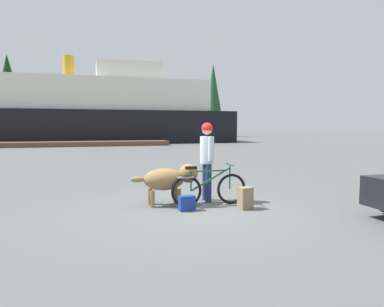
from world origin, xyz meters
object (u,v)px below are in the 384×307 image
person_cyclist (207,153)px  dog (169,179)px  handbag_pannier (187,203)px  ferry_boat (104,113)px  sailboat_moored (96,136)px  backpack (245,198)px  bicycle (209,189)px

person_cyclist → dog: 1.05m
handbag_pannier → ferry_boat: ferry_boat is taller
sailboat_moored → backpack: bearing=-85.8°
dog → handbag_pannier: dog is taller
dog → sailboat_moored: size_ratio=0.15×
dog → sailboat_moored: bearing=92.0°
ferry_boat → person_cyclist: bearing=-87.4°
handbag_pannier → ferry_boat: size_ratio=0.01×
person_cyclist → backpack: bearing=-60.8°
bicycle → sailboat_moored: bearing=93.3°
bicycle → person_cyclist: person_cyclist is taller
bicycle → handbag_pannier: 0.69m
dog → backpack: dog is taller
dog → backpack: bearing=-29.9°
person_cyclist → backpack: size_ratio=3.96×
handbag_pannier → ferry_boat: bearing=91.3°
person_cyclist → handbag_pannier: bearing=-132.7°
dog → backpack: size_ratio=3.27×
bicycle → person_cyclist: (0.10, 0.43, 0.73)m
backpack → handbag_pannier: backpack is taller
person_cyclist → ferry_boat: size_ratio=0.07×
backpack → sailboat_moored: 36.42m
handbag_pannier → sailboat_moored: sailboat_moored is taller
sailboat_moored → dog: bearing=-88.0°
bicycle → dog: bearing=158.8°
person_cyclist → ferry_boat: (-1.36, 30.17, 2.05)m
person_cyclist → backpack: 1.38m
person_cyclist → dog: bearing=-172.7°
backpack → ferry_boat: size_ratio=0.02×
backpack → ferry_boat: (-1.88, 31.11, 2.91)m
bicycle → sailboat_moored: 35.87m
ferry_boat → handbag_pannier: bearing=-88.7°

